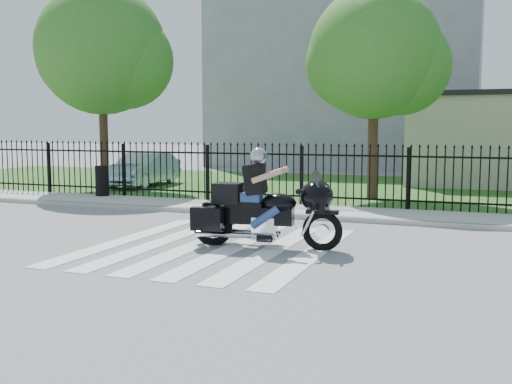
% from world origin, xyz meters
% --- Properties ---
extents(ground, '(120.00, 120.00, 0.00)m').
position_xyz_m(ground, '(0.00, 0.00, 0.00)').
color(ground, slate).
rests_on(ground, ground).
extents(crosswalk, '(5.00, 5.50, 0.01)m').
position_xyz_m(crosswalk, '(0.00, 0.00, 0.01)').
color(crosswalk, silver).
rests_on(crosswalk, ground).
extents(sidewalk, '(40.00, 2.00, 0.12)m').
position_xyz_m(sidewalk, '(0.00, 5.00, 0.06)').
color(sidewalk, '#ADAAA3').
rests_on(sidewalk, ground).
extents(curb, '(40.00, 0.12, 0.12)m').
position_xyz_m(curb, '(0.00, 4.00, 0.06)').
color(curb, '#ADAAA3').
rests_on(curb, ground).
extents(grass_strip, '(40.00, 12.00, 0.02)m').
position_xyz_m(grass_strip, '(0.00, 12.00, 0.01)').
color(grass_strip, '#24511B').
rests_on(grass_strip, ground).
extents(iron_fence, '(26.00, 0.04, 1.80)m').
position_xyz_m(iron_fence, '(0.00, 6.00, 0.90)').
color(iron_fence, black).
rests_on(iron_fence, ground).
extents(tree_left, '(4.80, 4.80, 7.58)m').
position_xyz_m(tree_left, '(-8.50, 8.50, 5.17)').
color(tree_left, '#382316').
rests_on(tree_left, ground).
extents(tree_mid, '(4.20, 4.20, 6.78)m').
position_xyz_m(tree_mid, '(1.50, 9.00, 4.67)').
color(tree_mid, '#382316').
rests_on(tree_mid, ground).
extents(building_tall, '(15.00, 10.00, 12.00)m').
position_xyz_m(building_tall, '(-3.00, 26.00, 6.00)').
color(building_tall, '#93969B').
rests_on(building_tall, ground).
extents(motorcycle_rider, '(3.02, 1.11, 2.00)m').
position_xyz_m(motorcycle_rider, '(0.89, 0.31, 0.82)').
color(motorcycle_rider, black).
rests_on(motorcycle_rider, ground).
extents(parked_car, '(1.64, 4.11, 1.33)m').
position_xyz_m(parked_car, '(-7.60, 9.77, 0.68)').
color(parked_car, '#ACC2D9').
rests_on(parked_car, grass_strip).
extents(litter_bin, '(0.49, 0.49, 0.97)m').
position_xyz_m(litter_bin, '(-6.64, 5.70, 0.61)').
color(litter_bin, black).
rests_on(litter_bin, sidewalk).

